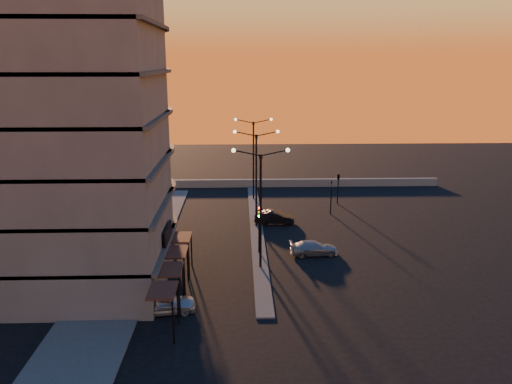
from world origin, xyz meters
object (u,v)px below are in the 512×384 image
object	(u,v)px
streetlamp_mid	(256,171)
car_wagon	(314,248)
car_hatchback	(164,303)
traffic_light_main	(259,222)
car_sedan	(275,217)

from	to	relation	value
streetlamp_mid	car_wagon	world-z (taller)	streetlamp_mid
streetlamp_mid	car_hatchback	xyz separation A→B (m)	(-6.50, -16.93, -4.90)
traffic_light_main	car_wagon	distance (m)	5.14
traffic_light_main	car_wagon	world-z (taller)	traffic_light_main
car_hatchback	streetlamp_mid	bearing A→B (deg)	-28.10
car_sedan	car_wagon	size ratio (longest dim) A/B	0.98
car_sedan	car_hatchback	bearing A→B (deg)	162.47
streetlamp_mid	traffic_light_main	xyz separation A→B (m)	(0.00, -7.13, -2.70)
streetlamp_mid	car_hatchback	distance (m)	18.78
car_sedan	car_wagon	world-z (taller)	car_sedan
car_hatchback	car_wagon	bearing A→B (deg)	-56.19
car_hatchback	car_wagon	distance (m)	14.67
car_sedan	traffic_light_main	bearing A→B (deg)	174.59
traffic_light_main	car_sedan	xyz separation A→B (m)	(1.86, 8.12, -2.24)
car_hatchback	car_wagon	size ratio (longest dim) A/B	1.01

